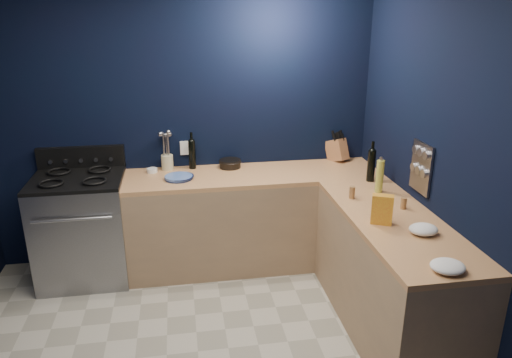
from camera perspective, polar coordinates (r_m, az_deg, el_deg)
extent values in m
cube|color=black|center=(4.48, -8.62, 6.47)|extent=(3.50, 0.02, 2.60)
cube|color=black|center=(3.32, 24.10, 0.30)|extent=(0.02, 3.50, 2.60)
cube|color=#A07D5A|center=(4.50, -0.28, -4.97)|extent=(2.30, 0.63, 0.86)
cube|color=#98623A|center=(4.33, -0.29, 0.45)|extent=(2.30, 0.63, 0.04)
cube|color=#A07D5A|center=(3.75, 15.62, -11.16)|extent=(0.63, 1.67, 0.86)
cube|color=#98623A|center=(3.54, 16.28, -4.88)|extent=(0.63, 1.67, 0.04)
cube|color=gray|center=(4.51, -19.91, -5.73)|extent=(0.76, 0.66, 0.92)
cube|color=black|center=(4.24, -20.59, -7.65)|extent=(0.59, 0.02, 0.42)
cube|color=black|center=(4.34, -20.62, -0.04)|extent=(0.76, 0.66, 0.03)
cube|color=black|center=(4.59, -20.13, 2.44)|extent=(0.76, 0.06, 0.20)
cube|color=gray|center=(3.79, 19.13, 1.29)|extent=(0.02, 0.28, 0.38)
cube|color=white|center=(4.51, -8.47, 3.69)|extent=(0.09, 0.02, 0.13)
cylinder|color=#406AAC|center=(4.22, -9.21, 0.19)|extent=(0.28, 0.28, 0.03)
cylinder|color=white|center=(4.44, -12.29, 1.02)|extent=(0.13, 0.13, 0.04)
cylinder|color=beige|center=(4.48, -10.54, 1.98)|extent=(0.13, 0.13, 0.14)
cylinder|color=black|center=(4.46, -7.63, 2.89)|extent=(0.08, 0.08, 0.26)
cylinder|color=black|center=(4.48, -3.11, 1.85)|extent=(0.26, 0.26, 0.08)
cube|color=#98623A|center=(4.73, 9.62, 3.42)|extent=(0.22, 0.27, 0.26)
cylinder|color=black|center=(4.20, 13.58, 1.54)|extent=(0.08, 0.08, 0.27)
cylinder|color=#A9AB3E|center=(3.97, 14.54, 0.31)|extent=(0.08, 0.08, 0.27)
cylinder|color=olive|center=(3.81, 11.39, -1.58)|extent=(0.05, 0.05, 0.10)
cylinder|color=olive|center=(3.71, 17.20, -2.78)|extent=(0.05, 0.05, 0.09)
cube|color=red|center=(3.39, 14.81, -3.54)|extent=(0.16, 0.12, 0.21)
ellipsoid|color=white|center=(3.35, 19.36, -5.69)|extent=(0.23, 0.21, 0.07)
ellipsoid|color=white|center=(2.95, 21.91, -9.65)|extent=(0.24, 0.23, 0.06)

